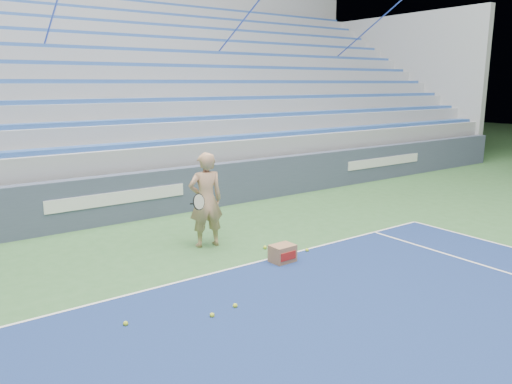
{
  "coord_description": "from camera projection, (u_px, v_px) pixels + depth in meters",
  "views": [
    {
      "loc": [
        -3.89,
        5.13,
        3.11
      ],
      "look_at": [
        1.37,
        12.38,
        1.15
      ],
      "focal_mm": 35.0,
      "sensor_mm": 36.0,
      "label": 1
    }
  ],
  "objects": [
    {
      "name": "sponsor_barrier",
      "position": [
        117.0,
        199.0,
        11.28
      ],
      "size": [
        30.0,
        0.32,
        1.1
      ],
      "color": "#3E485F",
      "rests_on": "ground"
    },
    {
      "name": "bleachers",
      "position": [
        46.0,
        108.0,
        15.42
      ],
      "size": [
        31.0,
        9.15,
        7.3
      ],
      "color": "#989CA1",
      "rests_on": "ground"
    },
    {
      "name": "tennis_player",
      "position": [
        206.0,
        200.0,
        9.54
      ],
      "size": [
        0.98,
        0.9,
        1.84
      ],
      "color": "tan",
      "rests_on": "ground"
    },
    {
      "name": "ball_box",
      "position": [
        283.0,
        254.0,
        8.82
      ],
      "size": [
        0.43,
        0.34,
        0.32
      ],
      "color": "#966948",
      "rests_on": "ground"
    },
    {
      "name": "tennis_ball_0",
      "position": [
        307.0,
        250.0,
        9.39
      ],
      "size": [
        0.07,
        0.07,
        0.07
      ],
      "primitive_type": "sphere",
      "color": "#C7DF2D",
      "rests_on": "ground"
    },
    {
      "name": "tennis_ball_1",
      "position": [
        235.0,
        306.0,
        7.04
      ],
      "size": [
        0.07,
        0.07,
        0.07
      ],
      "primitive_type": "sphere",
      "color": "#C7DF2D",
      "rests_on": "ground"
    },
    {
      "name": "tennis_ball_2",
      "position": [
        212.0,
        315.0,
        6.75
      ],
      "size": [
        0.07,
        0.07,
        0.07
      ],
      "primitive_type": "sphere",
      "color": "#C7DF2D",
      "rests_on": "ground"
    },
    {
      "name": "tennis_ball_3",
      "position": [
        126.0,
        324.0,
        6.52
      ],
      "size": [
        0.07,
        0.07,
        0.07
      ],
      "primitive_type": "sphere",
      "color": "#C7DF2D",
      "rests_on": "ground"
    },
    {
      "name": "tennis_ball_4",
      "position": [
        265.0,
        247.0,
        9.55
      ],
      "size": [
        0.07,
        0.07,
        0.07
      ],
      "primitive_type": "sphere",
      "color": "#C7DF2D",
      "rests_on": "ground"
    }
  ]
}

